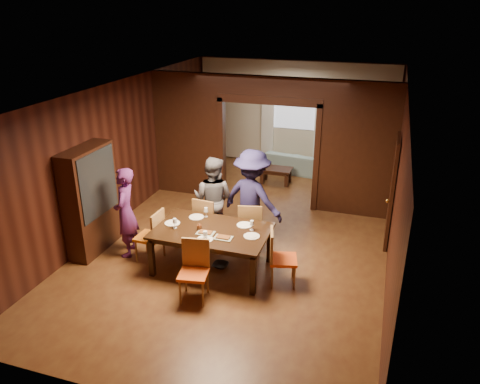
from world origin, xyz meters
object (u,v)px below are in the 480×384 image
(dining_table, at_px, (212,249))
(chair_far_l, at_px, (208,220))
(person_navy, at_px, (252,198))
(chair_far_r, at_px, (251,225))
(hutch, at_px, (91,200))
(person_purple, at_px, (126,212))
(sofa, at_px, (295,162))
(chair_right, at_px, (283,258))
(chair_left, at_px, (149,235))
(coffee_table, at_px, (276,176))
(chair_near, at_px, (193,272))
(person_grey, at_px, (213,199))

(dining_table, bearing_deg, chair_far_l, 115.43)
(person_navy, xyz_separation_m, chair_far_l, (-0.81, -0.23, -0.46))
(person_navy, bearing_deg, chair_far_l, 32.37)
(chair_far_r, height_order, hutch, hutch)
(person_purple, bearing_deg, person_navy, 101.05)
(hutch, bearing_deg, sofa, 62.99)
(sofa, height_order, dining_table, dining_table)
(chair_far_r, bearing_deg, chair_far_l, -11.21)
(sofa, bearing_deg, chair_far_l, 87.27)
(chair_right, bearing_deg, chair_far_r, 26.68)
(chair_left, bearing_deg, dining_table, 94.55)
(coffee_table, bearing_deg, dining_table, -90.92)
(chair_right, relative_size, chair_far_r, 1.00)
(person_purple, xyz_separation_m, dining_table, (1.67, -0.01, -0.46))
(chair_left, bearing_deg, sofa, 165.84)
(chair_right, height_order, chair_near, same)
(chair_far_l, bearing_deg, person_navy, -159.21)
(person_purple, xyz_separation_m, person_grey, (1.30, 1.03, 0.01))
(person_purple, distance_m, person_navy, 2.33)
(coffee_table, distance_m, hutch, 5.06)
(chair_far_l, height_order, hutch, hutch)
(sofa, bearing_deg, chair_right, 106.77)
(dining_table, xyz_separation_m, chair_right, (1.28, -0.07, 0.10))
(chair_near, bearing_deg, chair_far_r, 68.24)
(person_grey, xyz_separation_m, chair_right, (1.65, -1.11, -0.36))
(hutch, bearing_deg, chair_left, -1.74)
(person_purple, relative_size, chair_right, 1.73)
(chair_far_l, height_order, chair_far_r, same)
(chair_left, xyz_separation_m, hutch, (-1.17, 0.04, 0.52))
(chair_far_r, relative_size, hutch, 0.48)
(chair_right, bearing_deg, person_purple, 73.55)
(person_grey, distance_m, coffee_table, 3.40)
(coffee_table, xyz_separation_m, chair_near, (-0.02, -5.28, 0.28))
(person_grey, xyz_separation_m, dining_table, (0.37, -1.04, -0.47))
(dining_table, bearing_deg, person_purple, 179.58)
(chair_left, relative_size, chair_far_r, 1.00)
(person_purple, bearing_deg, chair_near, 44.67)
(person_grey, distance_m, chair_left, 1.41)
(dining_table, bearing_deg, chair_far_r, 64.12)
(dining_table, height_order, hutch, hutch)
(dining_table, relative_size, chair_right, 2.02)
(sofa, bearing_deg, person_grey, 87.44)
(person_purple, distance_m, chair_right, 2.97)
(coffee_table, distance_m, chair_near, 5.29)
(coffee_table, bearing_deg, chair_far_r, -84.04)
(chair_left, bearing_deg, person_grey, 145.11)
(chair_far_r, distance_m, chair_near, 1.86)
(chair_far_l, xyz_separation_m, chair_near, (0.46, -1.80, 0.00))
(person_grey, relative_size, coffee_table, 2.12)
(coffee_table, xyz_separation_m, chair_left, (-1.26, -4.40, 0.28))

